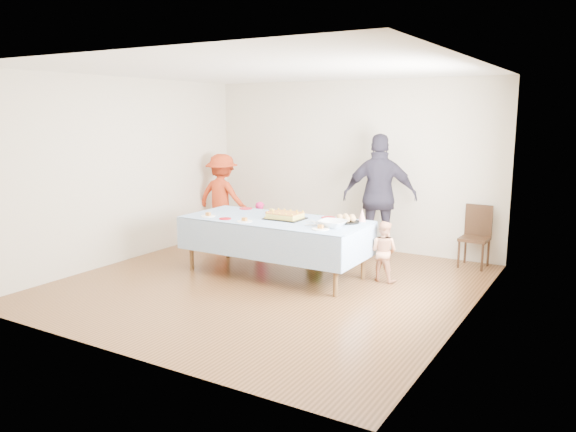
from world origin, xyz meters
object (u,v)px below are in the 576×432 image
object	(u,v)px
party_table	(275,223)
birthday_cake	(285,216)
dining_chair	(476,233)
adult_left	(222,197)

from	to	relation	value
party_table	birthday_cake	world-z (taller)	birthday_cake
dining_chair	adult_left	bearing A→B (deg)	-171.21
party_table	dining_chair	world-z (taller)	dining_chair
party_table	adult_left	bearing A→B (deg)	144.48
party_table	adult_left	distance (m)	2.39
party_table	dining_chair	bearing A→B (deg)	39.55
adult_left	party_table	bearing A→B (deg)	141.20
party_table	birthday_cake	xyz separation A→B (m)	(0.13, 0.05, 0.10)
party_table	dining_chair	distance (m)	2.93
birthday_cake	dining_chair	distance (m)	2.80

